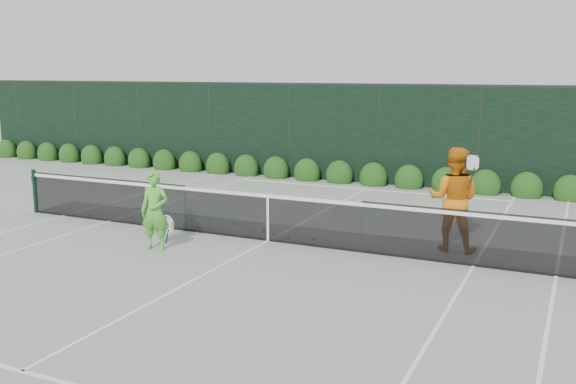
% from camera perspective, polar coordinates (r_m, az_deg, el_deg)
% --- Properties ---
extents(ground, '(80.00, 80.00, 0.00)m').
position_cam_1_polar(ground, '(13.21, -1.78, -4.38)').
color(ground, gray).
rests_on(ground, ground).
extents(tennis_net, '(12.90, 0.10, 1.07)m').
position_cam_1_polar(tennis_net, '(13.09, -1.89, -2.12)').
color(tennis_net, black).
rests_on(tennis_net, ground).
extents(player_woman, '(0.66, 0.47, 1.54)m').
position_cam_1_polar(player_woman, '(12.69, -11.75, -1.66)').
color(player_woman, green).
rests_on(player_woman, ground).
extents(player_man, '(1.00, 0.77, 2.02)m').
position_cam_1_polar(player_man, '(12.75, 14.52, -0.62)').
color(player_man, orange).
rests_on(player_man, ground).
extents(court_lines, '(11.03, 23.83, 0.01)m').
position_cam_1_polar(court_lines, '(13.21, -1.78, -4.35)').
color(court_lines, white).
rests_on(court_lines, ground).
extents(windscreen_fence, '(32.00, 21.07, 3.06)m').
position_cam_1_polar(windscreen_fence, '(10.58, -8.42, 0.10)').
color(windscreen_fence, black).
rests_on(windscreen_fence, ground).
extents(hedge_row, '(31.66, 0.65, 0.94)m').
position_cam_1_polar(hedge_row, '(19.67, 7.60, 1.27)').
color(hedge_row, '#13360E').
rests_on(hedge_row, ground).
extents(tennis_balls, '(2.20, 0.65, 0.07)m').
position_cam_1_polar(tennis_balls, '(13.80, -1.29, -3.57)').
color(tennis_balls, '#ABD32E').
rests_on(tennis_balls, ground).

